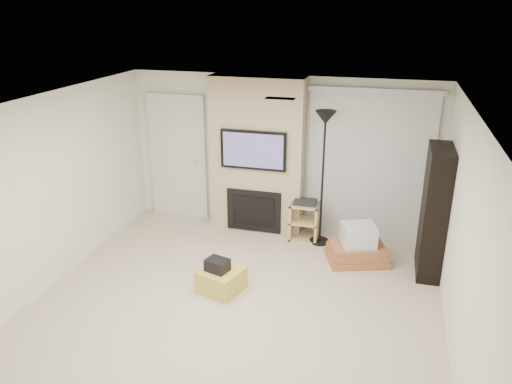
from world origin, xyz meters
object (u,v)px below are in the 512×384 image
(bookshelf, at_px, (434,212))
(av_stand, at_px, (305,219))
(ottoman, at_px, (221,280))
(box_stack, at_px, (357,247))
(floor_lamp, at_px, (324,141))

(bookshelf, bearing_deg, av_stand, 163.01)
(ottoman, height_order, box_stack, box_stack)
(av_stand, bearing_deg, floor_lamp, -14.73)
(ottoman, bearing_deg, bookshelf, 25.35)
(floor_lamp, relative_size, box_stack, 2.09)
(ottoman, xyz_separation_m, av_stand, (0.77, 1.80, 0.20))
(ottoman, relative_size, bookshelf, 0.28)
(ottoman, bearing_deg, floor_lamp, 59.30)
(av_stand, bearing_deg, box_stack, -30.49)
(ottoman, height_order, av_stand, av_stand)
(box_stack, bearing_deg, av_stand, 149.51)
(floor_lamp, distance_m, bookshelf, 1.82)
(ottoman, height_order, bookshelf, bookshelf)
(ottoman, relative_size, box_stack, 0.50)
(bookshelf, bearing_deg, ottoman, -154.65)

